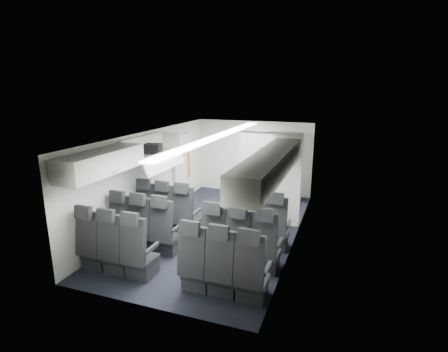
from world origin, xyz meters
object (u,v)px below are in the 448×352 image
Objects in this scene: seat_row_front at (209,221)px; seat_row_mid at (190,238)px; flight_attendant at (251,178)px; boarding_door at (182,168)px; seat_row_rear at (167,261)px; galley_unit at (284,166)px; carry_on_bag at (153,148)px.

seat_row_mid is at bearing -90.00° from seat_row_front.
flight_attendant is (0.32, 3.01, 0.43)m from seat_row_mid.
seat_row_mid is 3.45m from boarding_door.
seat_row_mid is 0.90m from seat_row_rear.
galley_unit is (0.95, 4.15, 0.55)m from seat_row_mid.
galley_unit reaches higher than boarding_door.
seat_row_front is 1.79× the size of boarding_door.
seat_row_front is 2.03m from carry_on_bag.
seat_row_rear is (0.00, -0.90, 0.00)m from seat_row_mid.
galley_unit reaches higher than seat_row_mid.
carry_on_bag is at bearing -83.59° from boarding_door.
boarding_door is (-1.64, 2.09, 0.55)m from seat_row_front.
seat_row_front is 1.00× the size of seat_row_mid.
seat_row_rear is 3.94m from flight_attendant.
seat_row_rear is 1.99× the size of flight_attendant.
galley_unit reaches higher than seat_row_rear.
flight_attendant is (0.32, 3.91, 0.43)m from seat_row_rear.
seat_row_rear is 9.45× the size of carry_on_bag.
flight_attendant is at bearing 83.90° from seat_row_mid.
seat_row_rear is at bearing -100.65° from galley_unit.
galley_unit is 1.31m from flight_attendant.
seat_row_rear is (0.00, -1.80, 0.00)m from seat_row_front.
boarding_door reaches higher than seat_row_front.
carry_on_bag reaches higher than seat_row_rear.
galley_unit reaches higher than seat_row_front.
seat_row_mid is at bearing -102.88° from galley_unit.
flight_attendant is at bearing 0.62° from boarding_door.
galley_unit is 5.39× the size of carry_on_bag.
flight_attendant is (1.96, 0.02, -0.12)m from boarding_door.
flight_attendant is 2.69m from carry_on_bag.
seat_row_mid is at bearing -61.23° from boarding_door.
seat_row_front and seat_row_rear have the same top height.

